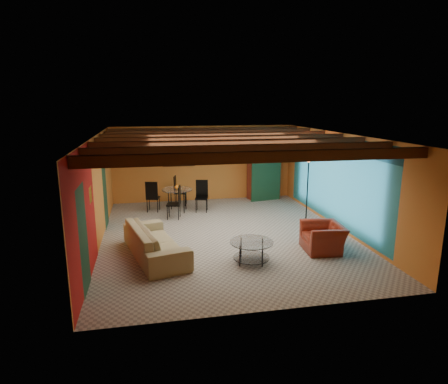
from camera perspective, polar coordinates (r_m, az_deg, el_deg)
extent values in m
cube|color=gray|center=(10.55, 0.21, -6.34)|extent=(6.50, 8.00, 0.01)
cube|color=silver|center=(9.99, 0.23, 8.44)|extent=(6.50, 8.00, 0.01)
cube|color=#C4712D|center=(14.06, -3.04, 4.24)|extent=(6.50, 0.02, 2.70)
cube|color=#A01412|center=(10.07, -18.22, 0.04)|extent=(0.02, 8.00, 2.70)
cube|color=teal|center=(11.28, 16.63, 1.50)|extent=(0.02, 8.00, 2.70)
imported|color=#93855F|center=(9.17, -10.13, -7.19)|extent=(1.55, 2.65, 0.73)
imported|color=maroon|center=(9.68, 14.42, -6.50)|extent=(0.98, 1.10, 0.66)
cube|color=maroon|center=(14.31, 5.91, 2.86)|extent=(1.20, 0.74, 1.97)
cube|color=black|center=(13.88, -6.73, 5.30)|extent=(1.05, 0.03, 0.65)
imported|color=#26661E|center=(14.15, 6.03, 7.82)|extent=(0.53, 0.49, 0.52)
imported|color=orange|center=(12.61, -7.00, 2.08)|extent=(0.22, 0.22, 0.17)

